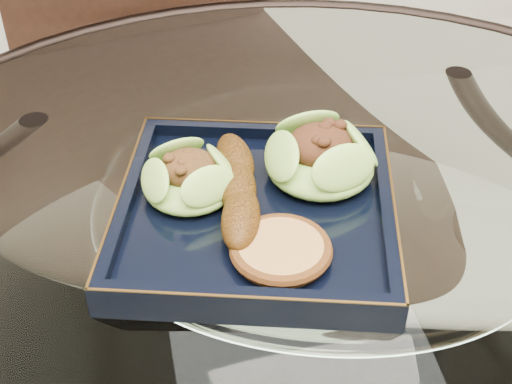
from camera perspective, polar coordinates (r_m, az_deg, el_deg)
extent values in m
cylinder|color=white|center=(0.71, 4.91, -3.63)|extent=(1.10, 1.10, 0.01)
torus|color=black|center=(0.71, 4.91, -3.63)|extent=(1.13, 1.13, 0.02)
cylinder|color=black|center=(1.24, 12.86, -6.39)|extent=(0.04, 0.04, 0.75)
cylinder|color=black|center=(1.16, -13.75, -10.48)|extent=(0.04, 0.04, 0.75)
cube|color=black|center=(1.15, -5.15, -0.99)|extent=(0.52, 0.52, 0.04)
cylinder|color=black|center=(1.27, 6.94, -13.28)|extent=(0.03, 0.03, 0.48)
cylinder|color=black|center=(1.44, -14.35, -6.43)|extent=(0.03, 0.03, 0.48)
cylinder|color=black|center=(1.51, 0.06, -2.67)|extent=(0.03, 0.03, 0.48)
cube|color=black|center=(0.71, 0.00, -1.90)|extent=(0.33, 0.33, 0.02)
ellipsoid|color=#5E9B2D|center=(0.71, -5.33, 0.94)|extent=(0.10, 0.10, 0.03)
ellipsoid|color=#579D2D|center=(0.74, 5.18, 2.57)|extent=(0.14, 0.14, 0.04)
ellipsoid|color=#5D3409|center=(0.70, -1.47, 0.37)|extent=(0.06, 0.18, 0.03)
cylinder|color=#C58941|center=(0.65, 2.00, -4.74)|extent=(0.09, 0.09, 0.02)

